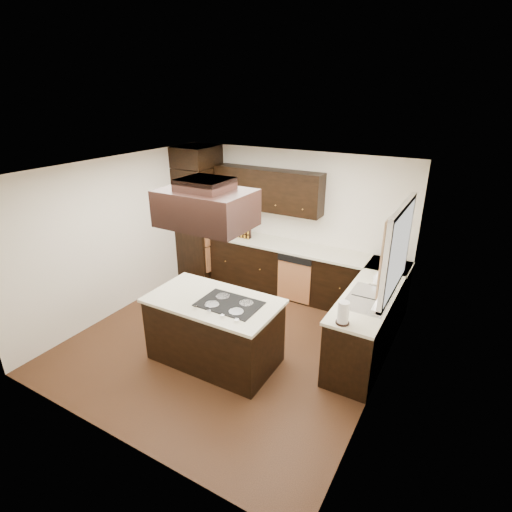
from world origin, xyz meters
name	(u,v)px	position (x,y,z in m)	size (l,w,h in m)	color
floor	(230,341)	(0.00, 0.00, -0.01)	(4.20, 4.20, 0.02)	brown
ceiling	(225,169)	(0.00, 0.00, 2.51)	(4.20, 4.20, 0.02)	silver
wall_back	(293,222)	(0.00, 2.11, 1.25)	(4.20, 0.02, 2.50)	#EFE3CD
wall_front	(102,341)	(0.00, -2.11, 1.25)	(4.20, 0.02, 2.50)	#EFE3CD
wall_left	(118,236)	(-2.11, 0.00, 1.25)	(0.02, 4.20, 2.50)	#EFE3CD
wall_right	(386,300)	(2.11, 0.00, 1.25)	(0.02, 4.20, 2.50)	#EFE3CD
oven_column	(200,223)	(-1.78, 1.71, 1.06)	(0.65, 0.75, 2.12)	black
wall_oven_face	(215,222)	(-1.43, 1.71, 1.12)	(0.05, 0.62, 0.78)	#C27847
base_cabinets_back	(286,270)	(0.03, 1.80, 0.44)	(2.93, 0.60, 0.88)	black
base_cabinets_right	(371,318)	(1.80, 0.90, 0.44)	(0.60, 2.40, 0.88)	black
countertop_back	(287,246)	(0.03, 1.79, 0.90)	(2.93, 0.63, 0.04)	beige
countertop_right	(374,289)	(1.79, 0.90, 0.90)	(0.63, 2.40, 0.04)	beige
upper_cabinets	(268,190)	(-0.43, 1.93, 1.81)	(2.00, 0.34, 0.72)	black
dishwasher_front	(294,282)	(0.33, 1.50, 0.40)	(0.60, 0.05, 0.72)	#C27847
window_frame	(397,250)	(2.07, 0.55, 1.65)	(0.06, 1.32, 1.12)	white
window_pane	(400,251)	(2.10, 0.55, 1.65)	(0.00, 1.20, 1.00)	white
curtain_left	(384,257)	(2.01, 0.13, 1.70)	(0.02, 0.34, 0.90)	beige
curtain_right	(400,235)	(2.01, 0.97, 1.70)	(0.02, 0.34, 0.90)	beige
sink_rim	(368,299)	(1.80, 0.55, 0.92)	(0.52, 0.84, 0.01)	silver
island	(214,331)	(0.07, -0.46, 0.44)	(1.65, 0.90, 0.88)	black
island_top	(213,301)	(0.07, -0.46, 0.90)	(1.71, 0.96, 0.04)	beige
cooktop	(229,304)	(0.32, -0.46, 0.93)	(0.78, 0.52, 0.01)	black
range_hood	(206,208)	(0.10, -0.55, 2.16)	(1.05, 0.72, 0.42)	black
hood_duct	(205,184)	(0.10, -0.55, 2.44)	(0.55, 0.50, 0.13)	black
blender_base	(230,231)	(-1.14, 1.79, 0.97)	(0.15, 0.15, 0.10)	silver
blender_pitcher	(230,222)	(-1.14, 1.79, 1.15)	(0.13, 0.13, 0.26)	silver
spice_rack	(243,231)	(-0.83, 1.74, 1.05)	(0.31, 0.08, 0.26)	black
mixing_bowl	(226,232)	(-1.22, 1.77, 0.95)	(0.27, 0.27, 0.07)	white
soap_bottle	(377,278)	(1.77, 1.06, 1.01)	(0.08, 0.08, 0.17)	white
paper_towel	(343,313)	(1.70, -0.19, 1.06)	(0.13, 0.13, 0.28)	white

